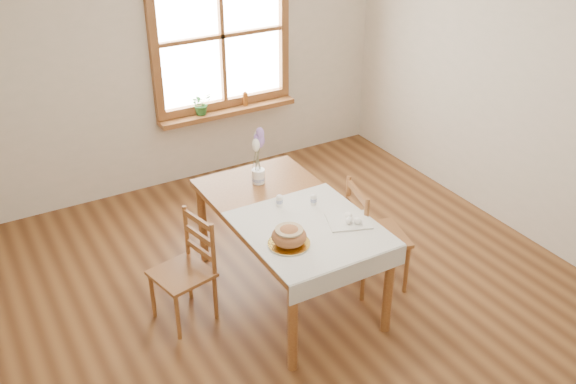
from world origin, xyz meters
name	(u,v)px	position (x,y,z in m)	size (l,w,h in m)	color
ground	(308,312)	(0.00, 0.00, 0.00)	(5.00, 5.00, 0.00)	brown
room_walls	(312,100)	(0.00, 0.00, 1.71)	(4.60, 5.10, 2.65)	beige
window	(221,36)	(0.50, 2.47, 1.45)	(1.46, 0.08, 1.46)	#97602E
window_sill	(228,111)	(0.50, 2.40, 0.69)	(1.46, 0.20, 0.05)	#97602E
dining_table	(288,220)	(0.00, 0.30, 0.66)	(0.90, 1.60, 0.75)	#97602E
table_linen	(310,228)	(0.00, 0.00, 0.76)	(0.91, 0.99, 0.01)	silver
chair_left	(182,272)	(-0.82, 0.41, 0.41)	(0.38, 0.40, 0.82)	#97602E
chair_right	(378,235)	(0.66, 0.06, 0.45)	(0.42, 0.44, 0.90)	#97602E
bread_plate	(289,244)	(-0.23, -0.11, 0.77)	(0.28, 0.28, 0.01)	white
bread_loaf	(289,235)	(-0.23, -0.11, 0.84)	(0.24, 0.24, 0.13)	#AC6C3D
egg_napkin	(348,221)	(0.28, -0.08, 0.77)	(0.29, 0.25, 0.01)	silver
eggs	(349,217)	(0.28, -0.08, 0.80)	(0.23, 0.20, 0.05)	white
salt_shaker	(279,200)	(-0.03, 0.37, 0.81)	(0.05, 0.05, 0.09)	white
pepper_shaker	(314,199)	(0.20, 0.26, 0.80)	(0.05, 0.05, 0.09)	white
flower_vase	(258,177)	(0.00, 0.77, 0.81)	(0.10, 0.10, 0.11)	white
lavender_bouquet	(258,151)	(0.00, 0.77, 1.03)	(0.18, 0.18, 0.34)	#8661AC
potted_plant	(201,106)	(0.21, 2.40, 0.80)	(0.20, 0.22, 0.17)	#2D6B2A
amber_bottle	(245,98)	(0.70, 2.40, 0.79)	(0.05, 0.05, 0.15)	#96521B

